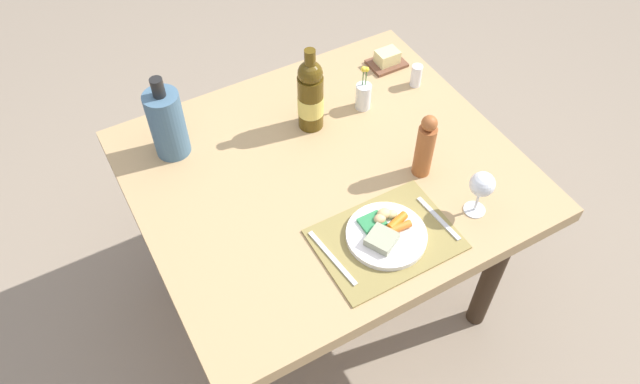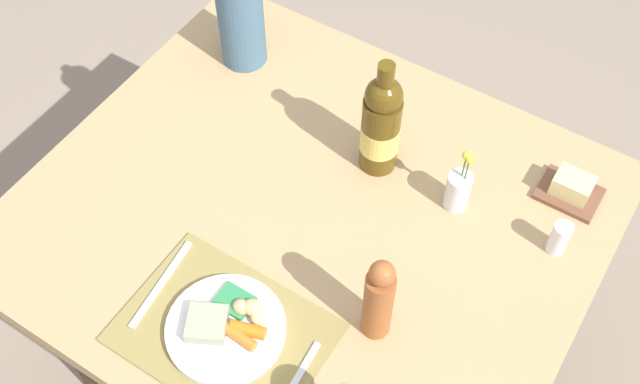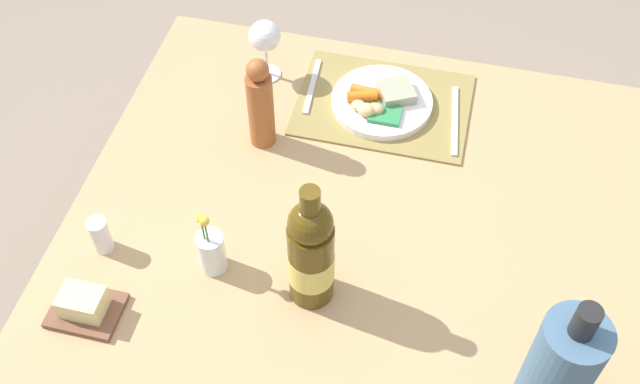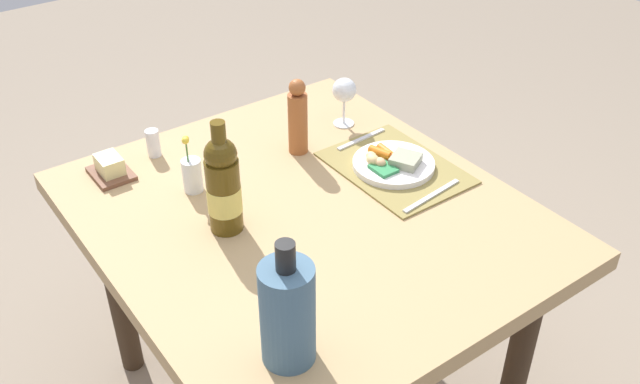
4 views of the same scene
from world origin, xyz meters
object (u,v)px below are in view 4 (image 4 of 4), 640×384
(knife, at_px, (361,139))
(salt_shaker, at_px, (153,143))
(butter_dish, at_px, (110,168))
(dining_table, at_px, (305,238))
(cooler_bottle, at_px, (287,313))
(dinner_plate, at_px, (393,163))
(pepper_mill, at_px, (298,118))
(wine_glass, at_px, (344,91))
(fork, at_px, (432,196))
(flower_vase, at_px, (192,174))
(wine_bottle, at_px, (223,186))

(knife, relative_size, salt_shaker, 2.22)
(salt_shaker, bearing_deg, butter_dish, 100.49)
(dining_table, bearing_deg, cooler_bottle, 141.33)
(salt_shaker, bearing_deg, dinner_plate, -132.02)
(cooler_bottle, xyz_separation_m, pepper_mill, (0.63, -0.46, -0.01))
(knife, xyz_separation_m, butter_dish, (0.26, 0.67, 0.02))
(knife, distance_m, wine_glass, 0.16)
(fork, distance_m, flower_vase, 0.63)
(dinner_plate, distance_m, butter_dish, 0.78)
(fork, bearing_deg, dinner_plate, -9.69)
(pepper_mill, bearing_deg, dining_table, 148.77)
(flower_vase, xyz_separation_m, butter_dish, (0.20, 0.15, -0.03))
(dining_table, height_order, knife, knife)
(wine_bottle, height_order, pepper_mill, wine_bottle)
(fork, relative_size, wine_glass, 1.39)
(salt_shaker, bearing_deg, pepper_mill, -122.69)
(knife, height_order, wine_bottle, wine_bottle)
(butter_dish, relative_size, wine_glass, 0.85)
(fork, xyz_separation_m, flower_vase, (0.40, 0.49, 0.04))
(knife, height_order, salt_shaker, salt_shaker)
(dinner_plate, bearing_deg, fork, 176.78)
(cooler_bottle, bearing_deg, flower_vase, -10.68)
(knife, xyz_separation_m, wine_glass, (0.11, -0.02, 0.10))
(salt_shaker, bearing_deg, cooler_bottle, 172.59)
(flower_vase, bearing_deg, wine_glass, -84.87)
(fork, height_order, pepper_mill, pepper_mill)
(dining_table, height_order, salt_shaker, salt_shaker)
(knife, height_order, butter_dish, butter_dish)
(salt_shaker, bearing_deg, dining_table, -157.44)
(dinner_plate, bearing_deg, flower_vase, 64.91)
(butter_dish, height_order, pepper_mill, pepper_mill)
(dinner_plate, relative_size, cooler_bottle, 0.79)
(knife, distance_m, flower_vase, 0.53)
(butter_dish, bearing_deg, fork, -133.10)
(wine_bottle, distance_m, pepper_mill, 0.40)
(knife, bearing_deg, pepper_mill, 66.18)
(flower_vase, bearing_deg, wine_bottle, 177.05)
(dinner_plate, height_order, cooler_bottle, cooler_bottle)
(dinner_plate, bearing_deg, salt_shaker, 47.98)
(dining_table, bearing_deg, flower_vase, 36.99)
(dinner_plate, xyz_separation_m, wine_glass, (0.28, -0.04, 0.09))
(wine_bottle, relative_size, pepper_mill, 1.32)
(cooler_bottle, bearing_deg, wine_bottle, -14.02)
(knife, relative_size, pepper_mill, 0.79)
(knife, bearing_deg, flower_vase, 78.95)
(wine_bottle, bearing_deg, knife, -76.27)
(cooler_bottle, relative_size, butter_dish, 2.22)
(fork, distance_m, knife, 0.34)
(wine_bottle, bearing_deg, salt_shaker, -0.26)
(dinner_plate, relative_size, knife, 1.27)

